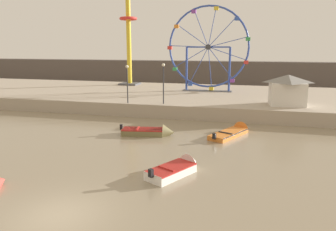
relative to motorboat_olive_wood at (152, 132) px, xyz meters
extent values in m
plane|color=gray|center=(0.03, -13.56, -0.29)|extent=(240.00, 240.00, 0.00)
cube|color=tan|center=(0.03, 16.20, 0.40)|extent=(110.00, 19.94, 1.37)
cube|color=#564C47|center=(0.03, 39.30, 1.91)|extent=(140.00, 3.00, 4.40)
cube|color=olive|center=(-0.74, -0.13, -0.02)|extent=(3.58, 1.92, 0.53)
cube|color=#B2231E|center=(-0.74, -0.13, 0.20)|extent=(3.55, 1.94, 0.08)
cone|color=olive|center=(1.38, 0.24, -0.02)|extent=(1.14, 1.44, 1.30)
cube|color=black|center=(-2.52, -0.43, 0.35)|extent=(0.24, 0.27, 0.44)
cube|color=#B2231E|center=(-1.16, -0.20, 0.27)|extent=(0.35, 1.17, 0.06)
cube|color=orange|center=(6.15, 1.23, -0.10)|extent=(3.07, 4.42, 0.37)
cube|color=black|center=(6.15, 1.23, 0.05)|extent=(3.07, 4.39, 0.08)
cone|color=orange|center=(7.29, 3.65, -0.10)|extent=(1.71, 1.62, 1.34)
cube|color=black|center=(5.21, -0.77, 0.20)|extent=(0.30, 0.28, 0.44)
cube|color=black|center=(5.93, 0.75, 0.12)|extent=(1.15, 0.66, 0.06)
cube|color=silver|center=(3.65, -8.05, -0.02)|extent=(2.59, 3.26, 0.54)
cube|color=#B2231E|center=(3.65, -8.05, 0.21)|extent=(2.59, 3.25, 0.08)
cone|color=silver|center=(4.53, -6.40, -0.02)|extent=(1.52, 1.32, 1.28)
cube|color=black|center=(2.90, -9.46, 0.36)|extent=(0.31, 0.29, 0.44)
cube|color=#B2231E|center=(3.47, -8.38, 0.28)|extent=(1.09, 0.68, 0.06)
torus|color=#334CA8|center=(2.02, 18.24, 6.81)|extent=(10.49, 0.24, 10.49)
cylinder|color=#38383D|center=(2.02, 18.24, 6.81)|extent=(0.70, 0.50, 0.70)
cylinder|color=#334CA8|center=(4.45, 18.24, 6.00)|extent=(4.89, 0.08, 1.69)
cube|color=red|center=(6.88, 18.24, 4.91)|extent=(0.56, 0.48, 0.44)
cylinder|color=#334CA8|center=(4.50, 18.24, 7.44)|extent=(4.99, 0.08, 1.35)
cube|color=#33934C|center=(6.99, 18.24, 7.80)|extent=(0.56, 0.48, 0.44)
cylinder|color=#334CA8|center=(3.76, 18.24, 8.68)|extent=(3.55, 0.08, 3.81)
cube|color=#3356B7|center=(5.51, 18.24, 10.28)|extent=(0.56, 0.48, 0.44)
cylinder|color=#334CA8|center=(2.47, 18.24, 9.33)|extent=(0.98, 0.08, 5.06)
cube|color=yellow|center=(2.93, 18.24, 11.57)|extent=(0.56, 0.48, 0.44)
cylinder|color=#334CA8|center=(1.04, 18.24, 9.17)|extent=(2.04, 0.08, 4.76)
cube|color=purple|center=(0.05, 18.24, 11.26)|extent=(0.56, 0.48, 0.44)
cylinder|color=#334CA8|center=(-0.09, 18.24, 8.27)|extent=(4.26, 0.08, 2.99)
cube|color=orange|center=(-2.19, 18.24, 9.45)|extent=(0.56, 0.48, 0.44)
cylinder|color=#334CA8|center=(-0.54, 18.24, 6.90)|extent=(5.13, 0.08, 0.26)
cube|color=red|center=(-3.10, 18.24, 6.70)|extent=(0.56, 0.48, 0.44)
cylinder|color=#334CA8|center=(-0.18, 18.24, 5.50)|extent=(4.45, 0.08, 2.69)
cube|color=#33934C|center=(-2.39, 18.24, 3.91)|extent=(0.56, 0.48, 0.44)
cylinder|color=#334CA8|center=(0.87, 18.24, 4.51)|extent=(2.36, 0.08, 4.62)
cube|color=#3356B7|center=(-0.27, 18.24, 1.94)|extent=(0.56, 0.48, 0.44)
cylinder|color=#334CA8|center=(2.30, 18.24, 4.26)|extent=(0.63, 0.08, 5.10)
cube|color=yellow|center=(2.57, 18.24, 1.43)|extent=(0.56, 0.48, 0.44)
cylinder|color=#334CA8|center=(3.63, 18.24, 4.81)|extent=(3.28, 0.08, 4.04)
cube|color=purple|center=(5.24, 18.24, 2.54)|extent=(0.56, 0.48, 0.44)
cylinder|color=#334CA8|center=(-0.80, 18.24, 3.94)|extent=(0.28, 0.28, 5.73)
cylinder|color=#334CA8|center=(4.84, 18.24, 3.94)|extent=(0.28, 0.28, 5.73)
cylinder|color=#334CA8|center=(2.02, 18.24, 6.81)|extent=(5.64, 0.18, 0.18)
cube|color=#4C4C51|center=(2.02, 18.24, 1.12)|extent=(6.44, 1.20, 0.08)
cylinder|color=gold|center=(-10.66, 22.70, 7.56)|extent=(0.70, 0.70, 12.96)
torus|color=red|center=(-10.66, 22.70, 10.96)|extent=(2.64, 2.64, 0.44)
cube|color=#4C4C51|center=(-10.66, 22.70, 1.20)|extent=(2.80, 2.80, 0.24)
cube|color=silver|center=(11.23, 9.57, 2.23)|extent=(3.51, 2.98, 2.29)
pyramid|color=gray|center=(11.23, 9.57, 3.75)|extent=(3.87, 3.28, 0.80)
cylinder|color=#2D2D33|center=(-0.99, 7.24, 3.00)|extent=(0.12, 0.12, 3.84)
sphere|color=#F2EACC|center=(-0.99, 7.24, 5.06)|extent=(0.32, 0.32, 0.32)
cylinder|color=#2D2D33|center=(-4.75, 6.80, 2.90)|extent=(0.12, 0.12, 3.64)
sphere|color=#F2EACC|center=(-4.75, 6.80, 4.86)|extent=(0.32, 0.32, 0.32)
camera|label=1|loc=(7.85, -24.92, 6.88)|focal=35.02mm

